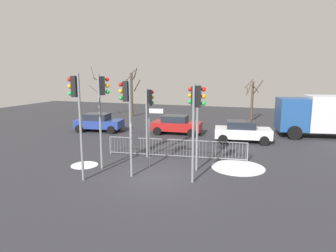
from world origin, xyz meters
TOP-DOWN VIEW (x-y plane):
  - ground_plane at (0.00, 0.00)m, footprint 60.00×60.00m
  - traffic_light_foreground_left at (1.91, -0.12)m, footprint 0.52×0.41m
  - traffic_light_rear_right at (-3.09, -1.46)m, footprint 0.57×0.33m
  - traffic_light_foreground_right at (-1.23, -0.37)m, footprint 0.57×0.34m
  - traffic_light_mid_left at (-2.91, 0.36)m, footprint 0.48×0.46m
  - traffic_light_rear_left at (-1.54, 2.96)m, footprint 0.42×0.52m
  - traffic_light_mid_right at (1.44, 1.48)m, footprint 0.56×0.36m
  - direction_sign_post at (-0.77, 1.21)m, footprint 0.79×0.13m
  - pedestrian_guard_railing at (-0.03, 3.23)m, footprint 7.88×0.98m
  - car_blue_mid at (-8.29, 8.63)m, footprint 4.00×2.37m
  - car_red_near at (-1.90, 9.59)m, footprint 3.89×2.10m
  - car_white_far at (3.23, 8.45)m, footprint 4.00×2.37m
  - delivery_truck at (9.16, 11.97)m, footprint 7.35×3.72m
  - bare_tree_left at (3.41, 17.93)m, footprint 1.77×1.56m
  - bare_tree_centre at (-9.41, 17.43)m, footprint 1.93×1.90m
  - bare_tree_right at (-12.67, 16.00)m, footprint 2.13×1.31m
  - snow_patch_kerb at (-4.14, 0.39)m, footprint 1.39×1.39m
  - snow_patch_island at (3.50, 2.51)m, footprint 2.69×2.69m

SIDE VIEW (x-z plane):
  - ground_plane at x=0.00m, z-range 0.00..0.00m
  - snow_patch_kerb at x=-4.14m, z-range 0.00..0.01m
  - snow_patch_island at x=3.50m, z-range 0.00..0.01m
  - pedestrian_guard_railing at x=-0.03m, z-range 0.02..1.09m
  - car_blue_mid at x=-8.29m, z-range 0.03..1.50m
  - car_red_near at x=-1.90m, z-range 0.03..1.50m
  - car_white_far at x=3.23m, z-range 0.03..1.50m
  - delivery_truck at x=9.16m, z-range 0.19..3.29m
  - direction_sign_post at x=-0.77m, z-range 0.19..3.44m
  - bare_tree_left at x=3.41m, z-range 0.12..4.27m
  - bare_tree_right at x=-12.67m, z-range -0.24..5.14m
  - bare_tree_centre at x=-9.41m, z-range 0.02..5.31m
  - traffic_light_rear_left at x=-1.54m, z-range 0.92..4.86m
  - traffic_light_mid_right at x=1.44m, z-range 0.99..5.21m
  - traffic_light_foreground_left at x=1.91m, z-range 1.01..5.33m
  - traffic_light_foreground_right at x=-1.23m, z-range 1.05..5.54m
  - traffic_light_mid_left at x=-2.91m, z-range 1.09..5.77m
  - traffic_light_rear_right at x=-3.09m, z-range 1.10..5.82m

